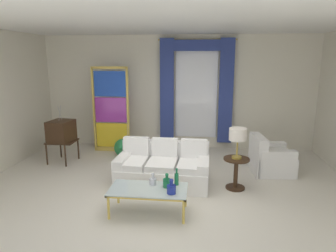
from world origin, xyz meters
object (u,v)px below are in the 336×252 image
at_px(bottle_crystal_tall, 153,181).
at_px(vintage_tv, 61,132).
at_px(coffee_table, 148,191).
at_px(stained_glass_divider, 111,112).
at_px(peacock_figurine, 122,148).
at_px(couch_white_long, 163,168).
at_px(bottle_ruby_flask, 167,182).
at_px(bottle_amber_squat, 177,178).
at_px(armchair_white, 269,159).
at_px(table_lamp_brass, 238,136).
at_px(round_side_table, 236,171).
at_px(bottle_blue_decanter, 171,188).

height_order(bottle_crystal_tall, vintage_tv, vintage_tv).
bearing_deg(coffee_table, stained_glass_divider, 115.93).
bearing_deg(peacock_figurine, couch_white_long, -50.19).
distance_m(bottle_crystal_tall, bottle_ruby_flask, 0.25).
bearing_deg(bottle_amber_squat, coffee_table, -155.79).
distance_m(couch_white_long, bottle_ruby_flask, 1.15).
xyz_separation_m(coffee_table, bottle_ruby_flask, (0.28, 0.09, 0.12)).
distance_m(armchair_white, peacock_figurine, 3.48).
bearing_deg(stained_glass_divider, table_lamp_brass, -34.33).
distance_m(bottle_ruby_flask, table_lamp_brass, 1.64).
bearing_deg(stained_glass_divider, round_side_table, -34.33).
xyz_separation_m(peacock_figurine, round_side_table, (2.62, -1.60, 0.14)).
distance_m(round_side_table, table_lamp_brass, 0.67).
distance_m(couch_white_long, bottle_blue_decanter, 1.38).
distance_m(couch_white_long, bottle_crystal_tall, 1.06).
relative_size(bottle_amber_squat, peacock_figurine, 0.48).
bearing_deg(vintage_tv, armchair_white, -1.82).
relative_size(coffee_table, armchair_white, 1.37).
distance_m(coffee_table, round_side_table, 1.82).
relative_size(bottle_ruby_flask, round_side_table, 0.39).
bearing_deg(armchair_white, coffee_table, -138.23).
bearing_deg(vintage_tv, stained_glass_divider, 46.32).
bearing_deg(armchair_white, bottle_amber_squat, -135.12).
relative_size(vintage_tv, armchair_white, 1.51).
xyz_separation_m(bottle_blue_decanter, bottle_crystal_tall, (-0.33, 0.29, -0.01)).
xyz_separation_m(stained_glass_divider, peacock_figurine, (0.37, -0.44, -0.84)).
bearing_deg(round_side_table, stained_glass_divider, 145.67).
bearing_deg(armchair_white, peacock_figurine, 169.00).
height_order(bottle_ruby_flask, armchair_white, armchair_white).
xyz_separation_m(bottle_blue_decanter, armchair_white, (1.89, 2.16, -0.20)).
height_order(armchair_white, peacock_figurine, armchair_white).
xyz_separation_m(coffee_table, stained_glass_divider, (-1.52, 3.13, 0.68)).
bearing_deg(round_side_table, bottle_crystal_tall, -146.78).
bearing_deg(bottle_amber_squat, bottle_blue_decanter, -98.86).
distance_m(bottle_crystal_tall, peacock_figurine, 2.81).
bearing_deg(table_lamp_brass, couch_white_long, 175.24).
xyz_separation_m(couch_white_long, stained_glass_divider, (-1.61, 1.92, 0.75)).
relative_size(bottle_blue_decanter, round_side_table, 0.40).
relative_size(bottle_amber_squat, vintage_tv, 0.21).
distance_m(vintage_tv, stained_glass_divider, 1.36).
xyz_separation_m(bottle_ruby_flask, stained_glass_divider, (-1.80, 3.04, 0.57)).
relative_size(couch_white_long, round_side_table, 3.01).
height_order(couch_white_long, bottle_crystal_tall, couch_white_long).
distance_m(bottle_blue_decanter, bottle_amber_squat, 0.33).
bearing_deg(bottle_blue_decanter, coffee_table, 160.21).
distance_m(vintage_tv, peacock_figurine, 1.47).
xyz_separation_m(bottle_crystal_tall, stained_glass_divider, (-1.57, 2.97, 0.58)).
xyz_separation_m(coffee_table, round_side_table, (1.46, 1.09, -0.02)).
height_order(bottle_blue_decanter, stained_glass_divider, stained_glass_divider).
distance_m(bottle_blue_decanter, table_lamp_brass, 1.72).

